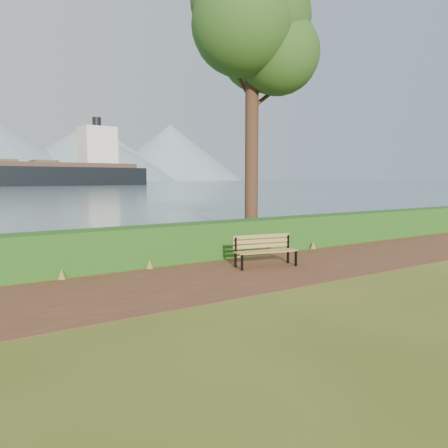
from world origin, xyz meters
TOP-DOWN VIEW (x-y plane):
  - ground at (0.00, 0.00)m, footprint 140.00×140.00m
  - path at (0.00, 0.30)m, footprint 40.00×3.40m
  - hedge at (0.00, 2.60)m, footprint 32.00×0.85m
  - bench at (1.47, 0.71)m, footprint 1.67×0.77m
  - tree at (3.51, 4.02)m, footprint 4.65×4.18m
  - cargo_ship at (15.35, 129.51)m, footprint 78.05×17.58m

SIDE VIEW (x-z plane):
  - ground at x=0.00m, z-range 0.00..0.00m
  - path at x=0.00m, z-range 0.00..0.01m
  - bench at x=1.47m, z-range 0.06..0.87m
  - hedge at x=0.00m, z-range 0.00..1.00m
  - cargo_ship at x=15.35m, z-range -8.24..15.25m
  - tree at x=3.51m, z-range 2.35..11.99m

